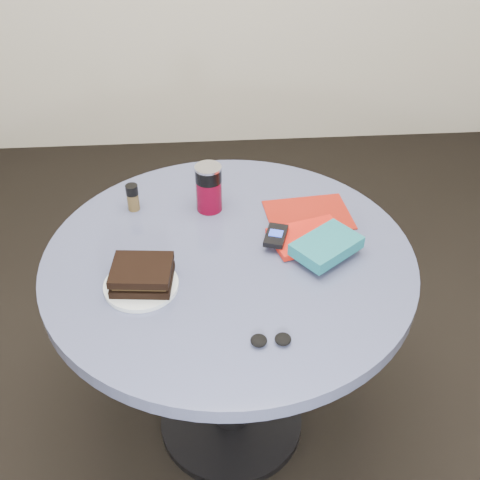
{
  "coord_description": "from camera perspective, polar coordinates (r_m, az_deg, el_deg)",
  "views": [
    {
      "loc": [
        -0.06,
        -1.24,
        1.78
      ],
      "look_at": [
        0.03,
        0.0,
        0.8
      ],
      "focal_mm": 45.0,
      "sensor_mm": 36.0,
      "label": 1
    }
  ],
  "objects": [
    {
      "name": "mp3_player",
      "position": [
        1.63,
        3.42,
        0.42
      ],
      "size": [
        0.08,
        0.11,
        0.02
      ],
      "color": "black",
      "rests_on": "red_book"
    },
    {
      "name": "sandwich",
      "position": [
        1.51,
        -9.27,
        -3.25
      ],
      "size": [
        0.16,
        0.14,
        0.05
      ],
      "color": "black",
      "rests_on": "plate"
    },
    {
      "name": "plate",
      "position": [
        1.53,
        -9.35,
        -4.26
      ],
      "size": [
        0.19,
        0.19,
        0.01
      ],
      "primitive_type": "cylinder",
      "rotation": [
        0.0,
        0.0,
        -0.01
      ],
      "color": "white",
      "rests_on": "table"
    },
    {
      "name": "soda_can",
      "position": [
        1.75,
        -2.97,
        4.95
      ],
      "size": [
        0.09,
        0.09,
        0.14
      ],
      "color": "maroon",
      "rests_on": "table"
    },
    {
      "name": "ground",
      "position": [
        2.17,
        -0.83,
        -16.91
      ],
      "size": [
        4.0,
        4.0,
        0.0
      ],
      "primitive_type": "plane",
      "color": "black",
      "rests_on": "ground"
    },
    {
      "name": "magazine",
      "position": [
        1.77,
        6.48,
        2.39
      ],
      "size": [
        0.26,
        0.2,
        0.0
      ],
      "primitive_type": "cube",
      "rotation": [
        0.0,
        0.0,
        0.1
      ],
      "color": "maroon",
      "rests_on": "table"
    },
    {
      "name": "red_book",
      "position": [
        1.66,
        6.46,
        0.28
      ],
      "size": [
        0.23,
        0.18,
        0.02
      ],
      "primitive_type": "cube",
      "rotation": [
        0.0,
        0.0,
        0.28
      ],
      "color": "red",
      "rests_on": "magazine"
    },
    {
      "name": "table",
      "position": [
        1.72,
        -1.0,
        -5.64
      ],
      "size": [
        1.0,
        1.0,
        0.75
      ],
      "color": "black",
      "rests_on": "ground"
    },
    {
      "name": "headphones",
      "position": [
        1.38,
        2.94,
        -9.44
      ],
      "size": [
        0.09,
        0.04,
        0.02
      ],
      "color": "black",
      "rests_on": "table"
    },
    {
      "name": "pepper_grinder",
      "position": [
        1.79,
        -10.14,
        4.02
      ],
      "size": [
        0.04,
        0.04,
        0.08
      ],
      "color": "brown",
      "rests_on": "table"
    },
    {
      "name": "novel",
      "position": [
        1.6,
        8.2,
        -0.55
      ],
      "size": [
        0.21,
        0.2,
        0.03
      ],
      "primitive_type": "cube",
      "rotation": [
        0.0,
        0.0,
        0.65
      ],
      "color": "#17616E",
      "rests_on": "red_book"
    }
  ]
}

